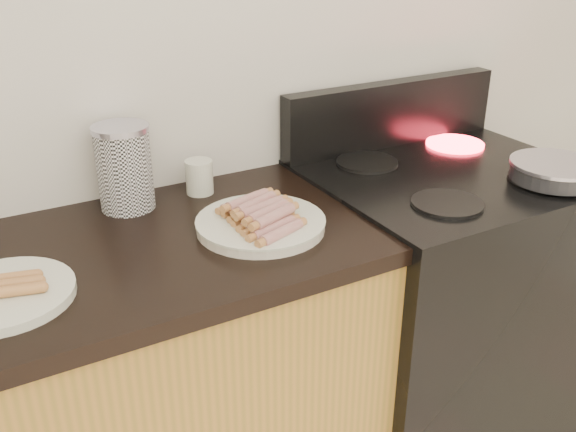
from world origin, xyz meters
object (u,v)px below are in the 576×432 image
frying_pan (557,171)px  canister (124,167)px  side_plate (3,295)px  mug (199,177)px  stove (436,308)px  main_plate (261,225)px

frying_pan → canister: 1.14m
frying_pan → canister: size_ratio=1.94×
side_plate → mug: size_ratio=3.00×
canister → mug: size_ratio=2.37×
side_plate → mug: mug is taller
stove → main_plate: (-0.63, -0.04, 0.45)m
stove → side_plate: side_plate is taller
canister → stove: bearing=-15.2°
side_plate → stove: bearing=3.3°
frying_pan → main_plate: 0.83m
stove → side_plate: (-1.20, -0.07, 0.45)m
stove → mug: mug is taller
canister → mug: canister is taller
main_plate → mug: 0.28m
main_plate → side_plate: (-0.57, -0.03, -0.00)m
main_plate → side_plate: bearing=-177.2°
frying_pan → main_plate: frying_pan is taller
frying_pan → mug: (-0.85, 0.44, -0.00)m
canister → main_plate: bearing=-49.7°
stove → frying_pan: bearing=-47.5°
frying_pan → main_plate: size_ratio=1.38×
mug → canister: bearing=179.7°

